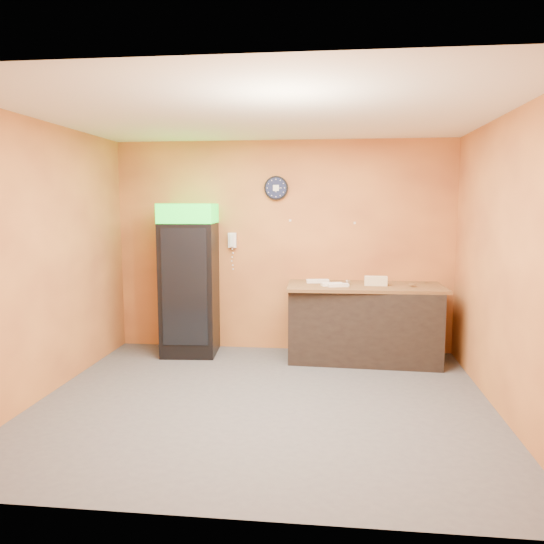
# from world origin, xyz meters

# --- Properties ---
(floor) EXTENTS (4.50, 4.50, 0.00)m
(floor) POSITION_xyz_m (0.00, 0.00, 0.00)
(floor) COLOR #47474C
(floor) RESTS_ON ground
(back_wall) EXTENTS (4.50, 0.02, 2.80)m
(back_wall) POSITION_xyz_m (0.00, 2.00, 1.40)
(back_wall) COLOR #E38D40
(back_wall) RESTS_ON floor
(left_wall) EXTENTS (0.02, 4.00, 2.80)m
(left_wall) POSITION_xyz_m (-2.25, 0.00, 1.40)
(left_wall) COLOR #E38D40
(left_wall) RESTS_ON floor
(right_wall) EXTENTS (0.02, 4.00, 2.80)m
(right_wall) POSITION_xyz_m (2.25, 0.00, 1.40)
(right_wall) COLOR #E38D40
(right_wall) RESTS_ON floor
(ceiling) EXTENTS (4.50, 4.00, 0.02)m
(ceiling) POSITION_xyz_m (0.00, 0.00, 2.80)
(ceiling) COLOR white
(ceiling) RESTS_ON back_wall
(beverage_cooler) EXTENTS (0.74, 0.75, 1.97)m
(beverage_cooler) POSITION_xyz_m (-1.19, 1.61, 0.96)
(beverage_cooler) COLOR black
(beverage_cooler) RESTS_ON floor
(prep_counter) EXTENTS (1.88, 0.90, 0.92)m
(prep_counter) POSITION_xyz_m (1.08, 1.59, 0.46)
(prep_counter) COLOR black
(prep_counter) RESTS_ON floor
(wall_clock) EXTENTS (0.32, 0.06, 0.32)m
(wall_clock) POSITION_xyz_m (-0.08, 1.97, 2.18)
(wall_clock) COLOR black
(wall_clock) RESTS_ON back_wall
(wall_phone) EXTENTS (0.11, 0.10, 0.20)m
(wall_phone) POSITION_xyz_m (-0.67, 1.95, 1.48)
(wall_phone) COLOR white
(wall_phone) RESTS_ON back_wall
(butcher_paper) EXTENTS (1.95, 0.92, 0.04)m
(butcher_paper) POSITION_xyz_m (1.08, 1.59, 0.94)
(butcher_paper) COLOR brown
(butcher_paper) RESTS_ON prep_counter
(sub_roll_stack) EXTENTS (0.28, 0.10, 0.12)m
(sub_roll_stack) POSITION_xyz_m (1.21, 1.55, 1.02)
(sub_roll_stack) COLOR #F3E7BD
(sub_roll_stack) RESTS_ON butcher_paper
(wrapped_sandwich_left) EXTENTS (0.28, 0.17, 0.04)m
(wrapped_sandwich_left) POSITION_xyz_m (0.66, 1.48, 0.98)
(wrapped_sandwich_left) COLOR white
(wrapped_sandwich_left) RESTS_ON butcher_paper
(wrapped_sandwich_mid) EXTENTS (0.27, 0.16, 0.04)m
(wrapped_sandwich_mid) POSITION_xyz_m (0.74, 1.42, 0.98)
(wrapped_sandwich_mid) COLOR white
(wrapped_sandwich_mid) RESTS_ON butcher_paper
(wrapped_sandwich_right) EXTENTS (0.30, 0.16, 0.04)m
(wrapped_sandwich_right) POSITION_xyz_m (0.48, 1.72, 0.98)
(wrapped_sandwich_right) COLOR white
(wrapped_sandwich_right) RESTS_ON butcher_paper
(kitchen_tool) EXTENTS (0.06, 0.06, 0.06)m
(kitchen_tool) POSITION_xyz_m (0.86, 1.58, 0.99)
(kitchen_tool) COLOR silver
(kitchen_tool) RESTS_ON butcher_paper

